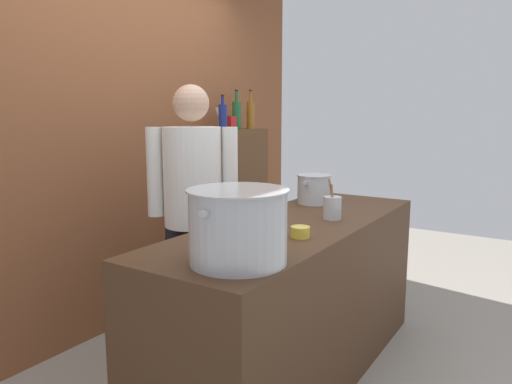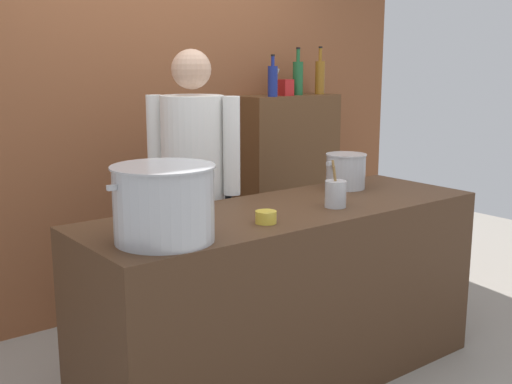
{
  "view_description": "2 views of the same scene",
  "coord_description": "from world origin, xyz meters",
  "px_view_note": "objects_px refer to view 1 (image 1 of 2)",
  "views": [
    {
      "loc": [
        -2.28,
        -1.2,
        1.5
      ],
      "look_at": [
        0.26,
        0.43,
        1.0
      ],
      "focal_mm": 33.46,
      "sensor_mm": 36.0,
      "label": 1
    },
    {
      "loc": [
        -1.95,
        -2.26,
        1.59
      ],
      "look_at": [
        0.04,
        0.3,
        0.92
      ],
      "focal_mm": 44.31,
      "sensor_mm": 36.0,
      "label": 2
    }
  ],
  "objects_px": {
    "wine_bottle_amber": "(251,114)",
    "wine_glass_tall": "(219,114)",
    "chef": "(193,204)",
    "stockpot_small": "(314,189)",
    "utensil_crock": "(332,208)",
    "wine_bottle_cobalt": "(223,117)",
    "stockpot_large": "(238,226)",
    "wine_bottle_green": "(237,115)",
    "butter_jar": "(300,232)",
    "spice_tin_red": "(230,123)"
  },
  "relations": [
    {
      "from": "wine_glass_tall",
      "to": "stockpot_small",
      "type": "bearing_deg",
      "value": -108.9
    },
    {
      "from": "stockpot_large",
      "to": "utensil_crock",
      "type": "bearing_deg",
      "value": 0.62
    },
    {
      "from": "utensil_crock",
      "to": "wine_glass_tall",
      "type": "height_order",
      "value": "wine_glass_tall"
    },
    {
      "from": "butter_jar",
      "to": "wine_bottle_amber",
      "type": "relative_size",
      "value": 0.28
    },
    {
      "from": "wine_bottle_green",
      "to": "wine_bottle_cobalt",
      "type": "bearing_deg",
      "value": -167.29
    },
    {
      "from": "stockpot_large",
      "to": "utensil_crock",
      "type": "height_order",
      "value": "stockpot_large"
    },
    {
      "from": "wine_bottle_green",
      "to": "wine_glass_tall",
      "type": "distance_m",
      "value": 0.16
    },
    {
      "from": "butter_jar",
      "to": "wine_glass_tall",
      "type": "height_order",
      "value": "wine_glass_tall"
    },
    {
      "from": "butter_jar",
      "to": "wine_bottle_green",
      "type": "xyz_separation_m",
      "value": [
        1.34,
        1.31,
        0.56
      ]
    },
    {
      "from": "chef",
      "to": "stockpot_small",
      "type": "bearing_deg",
      "value": -156.41
    },
    {
      "from": "wine_bottle_cobalt",
      "to": "wine_bottle_amber",
      "type": "relative_size",
      "value": 0.82
    },
    {
      "from": "stockpot_large",
      "to": "wine_bottle_cobalt",
      "type": "distance_m",
      "value": 2.02
    },
    {
      "from": "stockpot_small",
      "to": "wine_bottle_cobalt",
      "type": "bearing_deg",
      "value": 76.51
    },
    {
      "from": "stockpot_large",
      "to": "stockpot_small",
      "type": "bearing_deg",
      "value": 13.17
    },
    {
      "from": "stockpot_small",
      "to": "utensil_crock",
      "type": "height_order",
      "value": "utensil_crock"
    },
    {
      "from": "stockpot_large",
      "to": "wine_bottle_green",
      "type": "height_order",
      "value": "wine_bottle_green"
    },
    {
      "from": "utensil_crock",
      "to": "butter_jar",
      "type": "xyz_separation_m",
      "value": [
        -0.46,
        -0.04,
        -0.04
      ]
    },
    {
      "from": "wine_bottle_cobalt",
      "to": "wine_bottle_green",
      "type": "bearing_deg",
      "value": 12.71
    },
    {
      "from": "chef",
      "to": "butter_jar",
      "type": "height_order",
      "value": "chef"
    },
    {
      "from": "wine_bottle_amber",
      "to": "wine_bottle_green",
      "type": "xyz_separation_m",
      "value": [
        -0.21,
        0.0,
        -0.0
      ]
    },
    {
      "from": "chef",
      "to": "butter_jar",
      "type": "distance_m",
      "value": 0.79
    },
    {
      "from": "stockpot_small",
      "to": "utensil_crock",
      "type": "distance_m",
      "value": 0.48
    },
    {
      "from": "stockpot_large",
      "to": "wine_bottle_green",
      "type": "bearing_deg",
      "value": 35.11
    },
    {
      "from": "wine_glass_tall",
      "to": "spice_tin_red",
      "type": "bearing_deg",
      "value": -84.91
    },
    {
      "from": "utensil_crock",
      "to": "stockpot_large",
      "type": "bearing_deg",
      "value": -179.38
    },
    {
      "from": "stockpot_small",
      "to": "butter_jar",
      "type": "height_order",
      "value": "stockpot_small"
    },
    {
      "from": "butter_jar",
      "to": "wine_bottle_green",
      "type": "distance_m",
      "value": 1.96
    },
    {
      "from": "utensil_crock",
      "to": "butter_jar",
      "type": "distance_m",
      "value": 0.46
    },
    {
      "from": "wine_bottle_cobalt",
      "to": "wine_bottle_green",
      "type": "xyz_separation_m",
      "value": [
        0.28,
        0.06,
        0.02
      ]
    },
    {
      "from": "wine_bottle_cobalt",
      "to": "wine_glass_tall",
      "type": "distance_m",
      "value": 0.21
    },
    {
      "from": "chef",
      "to": "butter_jar",
      "type": "xyz_separation_m",
      "value": [
        -0.12,
        -0.77,
        -0.04
      ]
    },
    {
      "from": "wine_glass_tall",
      "to": "wine_bottle_green",
      "type": "bearing_deg",
      "value": -31.67
    },
    {
      "from": "butter_jar",
      "to": "spice_tin_red",
      "type": "distance_m",
      "value": 1.84
    },
    {
      "from": "chef",
      "to": "stockpot_large",
      "type": "relative_size",
      "value": 3.57
    },
    {
      "from": "utensil_crock",
      "to": "wine_bottle_cobalt",
      "type": "height_order",
      "value": "wine_bottle_cobalt"
    },
    {
      "from": "stockpot_small",
      "to": "spice_tin_red",
      "type": "relative_size",
      "value": 2.56
    },
    {
      "from": "stockpot_large",
      "to": "butter_jar",
      "type": "bearing_deg",
      "value": -3.05
    },
    {
      "from": "wine_bottle_green",
      "to": "stockpot_large",
      "type": "bearing_deg",
      "value": -144.89
    },
    {
      "from": "wine_bottle_amber",
      "to": "wine_glass_tall",
      "type": "height_order",
      "value": "wine_bottle_amber"
    },
    {
      "from": "chef",
      "to": "wine_bottle_green",
      "type": "relative_size",
      "value": 5.01
    },
    {
      "from": "chef",
      "to": "wine_bottle_amber",
      "type": "distance_m",
      "value": 1.62
    },
    {
      "from": "stockpot_large",
      "to": "wine_glass_tall",
      "type": "relative_size",
      "value": 2.53
    },
    {
      "from": "stockpot_large",
      "to": "wine_bottle_green",
      "type": "distance_m",
      "value": 2.28
    },
    {
      "from": "utensil_crock",
      "to": "wine_glass_tall",
      "type": "distance_m",
      "value": 1.64
    },
    {
      "from": "chef",
      "to": "spice_tin_red",
      "type": "distance_m",
      "value": 1.29
    },
    {
      "from": "wine_bottle_amber",
      "to": "wine_glass_tall",
      "type": "bearing_deg",
      "value": 165.91
    },
    {
      "from": "wine_glass_tall",
      "to": "chef",
      "type": "bearing_deg",
      "value": -150.07
    },
    {
      "from": "wine_glass_tall",
      "to": "butter_jar",
      "type": "bearing_deg",
      "value": -130.71
    },
    {
      "from": "stockpot_large",
      "to": "butter_jar",
      "type": "height_order",
      "value": "stockpot_large"
    },
    {
      "from": "stockpot_large",
      "to": "stockpot_small",
      "type": "distance_m",
      "value": 1.37
    }
  ]
}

